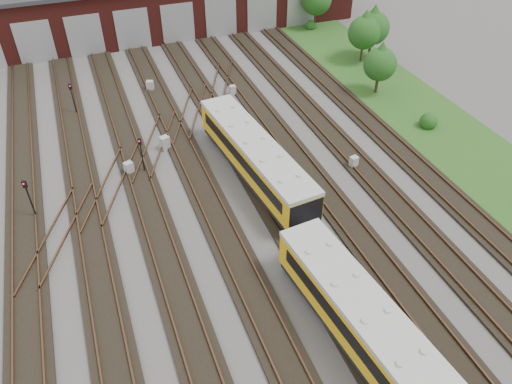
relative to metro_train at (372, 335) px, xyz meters
name	(u,v)px	position (x,y,z in m)	size (l,w,h in m)	color
ground	(266,251)	(-2.00, 8.70, -1.83)	(120.00, 120.00, 0.00)	#494643
track_network	(261,244)	(-2.17, 9.29, -1.72)	(30.40, 70.00, 0.33)	black
maintenance_shed	(140,1)	(-2.01, 48.68, 1.38)	(51.00, 12.50, 6.35)	#4F1813
grass_verge	(426,118)	(17.00, 18.70, -1.80)	(8.00, 55.00, 0.05)	#234E1A
metro_train	(372,335)	(0.00, 0.00, 0.00)	(3.98, 46.31, 2.92)	black
signal_mast_0	(28,194)	(-15.27, 17.12, 0.16)	(0.30, 0.29, 3.08)	black
signal_mast_1	(72,95)	(-11.44, 30.39, 0.05)	(0.26, 0.24, 2.90)	black
signal_mast_2	(141,151)	(-7.49, 19.59, 0.09)	(0.28, 0.27, 2.97)	black
signal_mast_3	(274,166)	(0.85, 14.56, -0.04)	(0.25, 0.24, 2.77)	black
relay_cabinet_0	(129,168)	(-8.57, 19.79, -1.32)	(0.61, 0.51, 1.02)	#ABADB0
relay_cabinet_1	(150,86)	(-4.44, 32.33, -1.31)	(0.62, 0.52, 1.03)	#ABADB0
relay_cabinet_2	(165,143)	(-5.33, 22.10, -1.26)	(0.68, 0.57, 1.13)	#ABADB0
relay_cabinet_3	(233,90)	(2.61, 28.82, -1.36)	(0.56, 0.47, 0.93)	#ABADB0
relay_cabinet_4	(354,162)	(7.44, 14.57, -1.35)	(0.57, 0.48, 0.95)	#ABADB0
tree_1	(373,24)	(18.93, 31.58, 1.83)	(3.43, 3.43, 5.69)	#2D2314
tree_2	(365,29)	(17.59, 30.99, 1.72)	(3.33, 3.33, 5.51)	#2D2314
tree_3	(381,60)	(15.40, 24.41, 1.41)	(3.04, 3.04, 5.04)	#2D2314
bush_1	(429,119)	(16.27, 17.47, -1.08)	(1.50, 1.50, 1.50)	#174413
bush_2	(311,24)	(16.74, 41.28, -1.21)	(1.24, 1.24, 1.24)	#174413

